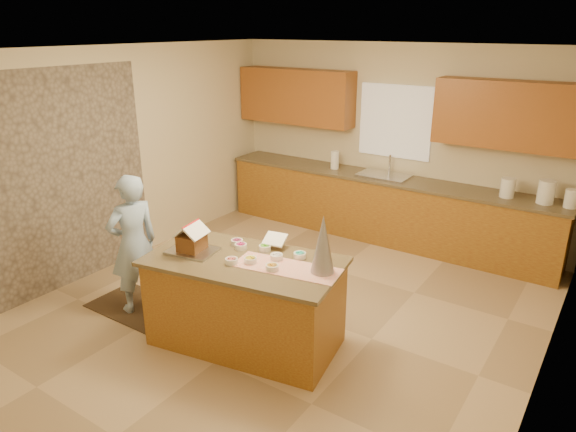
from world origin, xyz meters
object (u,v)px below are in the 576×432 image
(boy, at_px, (133,244))
(gingerbread_house, at_px, (192,240))
(tinsel_tree, at_px, (323,244))
(island_base, at_px, (245,304))

(boy, distance_m, gingerbread_house, 0.89)
(tinsel_tree, distance_m, gingerbread_house, 1.29)
(boy, xyz_separation_m, gingerbread_house, (0.85, -0.00, 0.25))
(tinsel_tree, xyz_separation_m, gingerbread_house, (-1.24, -0.32, -0.14))
(island_base, relative_size, tinsel_tree, 3.27)
(tinsel_tree, relative_size, boy, 0.35)
(tinsel_tree, height_order, boy, boy)
(boy, relative_size, gingerbread_house, 4.82)
(gingerbread_house, bearing_deg, boy, 179.93)
(island_base, distance_m, tinsel_tree, 1.05)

